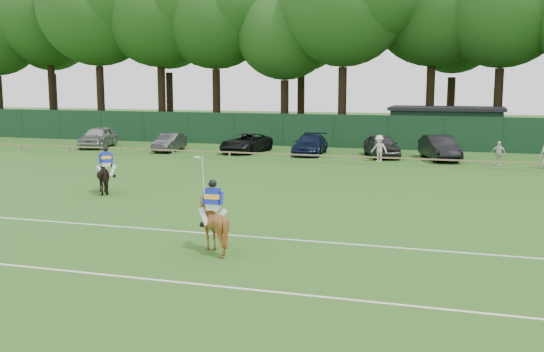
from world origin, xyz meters
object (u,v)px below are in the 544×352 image
at_px(hatch_grey, 382,146).
at_px(spectator_left, 379,148).
at_px(estate_black, 440,148).
at_px(utility_shed, 446,127).
at_px(sedan_navy, 310,145).
at_px(suv_black, 246,143).
at_px(spectator_mid, 498,153).
at_px(horse_dark, 107,176).
at_px(horse_chestnut, 213,225).
at_px(sedan_grey, 170,142).
at_px(sedan_silver, 98,137).

distance_m(hatch_grey, spectator_left, 2.45).
relative_size(estate_black, utility_shed, 0.56).
bearing_deg(sedan_navy, suv_black, 178.04).
distance_m(estate_black, spectator_mid, 3.95).
bearing_deg(horse_dark, utility_shed, -159.72).
bearing_deg(horse_dark, spectator_left, -165.43).
bearing_deg(spectator_mid, suv_black, 171.81).
relative_size(horse_dark, hatch_grey, 0.41).
xyz_separation_m(sedan_navy, hatch_grey, (4.87, -0.02, 0.07)).
distance_m(horse_dark, spectator_left, 18.04).
height_order(suv_black, sedan_navy, sedan_navy).
bearing_deg(estate_black, spectator_left, -169.03).
xyz_separation_m(sedan_navy, estate_black, (8.60, -0.44, 0.09)).
bearing_deg(suv_black, sedan_navy, 9.79).
height_order(sedan_navy, estate_black, estate_black).
height_order(hatch_grey, spectator_left, spectator_left).
bearing_deg(spectator_left, horse_chestnut, -78.69).
bearing_deg(sedan_grey, estate_black, -4.50).
height_order(sedan_grey, utility_shed, utility_shed).
relative_size(horse_dark, estate_black, 0.39).
bearing_deg(sedan_navy, utility_shed, 38.83).
height_order(sedan_silver, utility_shed, utility_shed).
xyz_separation_m(spectator_left, utility_shed, (3.63, 10.39, 0.71)).
relative_size(sedan_silver, hatch_grey, 1.04).
relative_size(horse_dark, spectator_mid, 1.24).
xyz_separation_m(sedan_navy, spectator_mid, (12.06, -2.34, 0.05)).
distance_m(spectator_left, utility_shed, 11.03).
bearing_deg(sedan_silver, suv_black, -11.23).
relative_size(hatch_grey, utility_shed, 0.53).
height_order(sedan_grey, hatch_grey, hatch_grey).
distance_m(horse_chestnut, sedan_grey, 27.53).
height_order(estate_black, utility_shed, utility_shed).
xyz_separation_m(sedan_grey, spectator_mid, (22.16, -1.36, 0.10)).
bearing_deg(suv_black, horse_chestnut, -64.52).
relative_size(sedan_silver, spectator_left, 2.82).
bearing_deg(sedan_navy, sedan_grey, -178.05).
height_order(horse_chestnut, hatch_grey, horse_chestnut).
bearing_deg(spectator_left, sedan_silver, -169.97).
bearing_deg(sedan_silver, sedan_grey, -18.50).
height_order(sedan_silver, sedan_navy, sedan_silver).
height_order(sedan_silver, suv_black, sedan_silver).
xyz_separation_m(spectator_left, spectator_mid, (7.03, 0.12, -0.09)).
distance_m(horse_dark, spectator_mid, 22.83).
relative_size(sedan_navy, spectator_left, 2.86).
bearing_deg(sedan_navy, horse_chestnut, -86.35).
height_order(sedan_grey, estate_black, estate_black).
xyz_separation_m(suv_black, utility_shed, (13.27, 8.06, 0.87)).
distance_m(horse_chestnut, suv_black, 26.15).
relative_size(hatch_grey, estate_black, 0.95).
height_order(spectator_mid, utility_shed, utility_shed).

